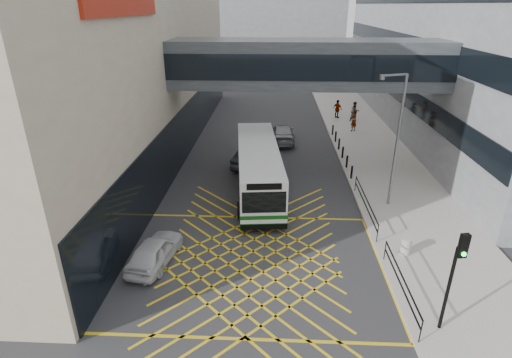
# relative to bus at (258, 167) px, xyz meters

# --- Properties ---
(ground) EXTENTS (120.00, 120.00, 0.00)m
(ground) POSITION_rel_bus_xyz_m (0.05, -8.12, -1.63)
(ground) COLOR #333335
(building_whsmith) EXTENTS (24.17, 42.00, 16.00)m
(building_whsmith) POSITION_rel_bus_xyz_m (-17.93, 7.88, 6.37)
(building_whsmith) COLOR #B8A88D
(building_whsmith) RESTS_ON ground
(building_far) EXTENTS (28.00, 16.00, 18.00)m
(building_far) POSITION_rel_bus_xyz_m (-1.95, 51.88, 7.37)
(building_far) COLOR gray
(building_far) RESTS_ON ground
(skybridge) EXTENTS (20.00, 4.10, 3.00)m
(skybridge) POSITION_rel_bus_xyz_m (3.05, 3.88, 5.87)
(skybridge) COLOR #3D4247
(skybridge) RESTS_ON ground
(pavement) EXTENTS (6.00, 54.00, 0.16)m
(pavement) POSITION_rel_bus_xyz_m (9.05, 6.88, -1.55)
(pavement) COLOR #AEA9A0
(pavement) RESTS_ON ground
(box_junction) EXTENTS (12.00, 9.00, 0.01)m
(box_junction) POSITION_rel_bus_xyz_m (0.05, -8.12, -1.63)
(box_junction) COLOR gold
(box_junction) RESTS_ON ground
(bus) EXTENTS (3.52, 11.04, 3.04)m
(bus) POSITION_rel_bus_xyz_m (0.00, 0.00, 0.00)
(bus) COLOR silver
(bus) RESTS_ON ground
(car_white) EXTENTS (2.34, 4.33, 1.31)m
(car_white) POSITION_rel_bus_xyz_m (-4.45, -8.14, -0.98)
(car_white) COLOR silver
(car_white) RESTS_ON ground
(car_dark) EXTENTS (3.91, 5.40, 1.58)m
(car_dark) POSITION_rel_bus_xyz_m (-0.34, 4.21, -0.84)
(car_dark) COLOR black
(car_dark) RESTS_ON ground
(car_silver) EXTENTS (2.27, 5.02, 1.54)m
(car_silver) POSITION_rel_bus_xyz_m (1.70, 10.17, -0.86)
(car_silver) COLOR gray
(car_silver) RESTS_ON ground
(traffic_light) EXTENTS (0.31, 0.49, 4.13)m
(traffic_light) POSITION_rel_bus_xyz_m (7.21, -11.97, 1.22)
(traffic_light) COLOR black
(traffic_light) RESTS_ON pavement
(street_lamp) EXTENTS (1.68, 0.83, 7.64)m
(street_lamp) POSITION_rel_bus_xyz_m (7.69, -1.91, 2.88)
(street_lamp) COLOR slate
(street_lamp) RESTS_ON pavement
(litter_bin) EXTENTS (0.48, 0.48, 0.84)m
(litter_bin) POSITION_rel_bus_xyz_m (7.30, -7.11, -1.05)
(litter_bin) COLOR #ADA89E
(litter_bin) RESTS_ON pavement
(kerb_railings) EXTENTS (0.05, 12.54, 1.00)m
(kerb_railings) POSITION_rel_bus_xyz_m (6.20, -6.34, -0.75)
(kerb_railings) COLOR black
(kerb_railings) RESTS_ON pavement
(bollards) EXTENTS (0.14, 10.14, 0.90)m
(bollards) POSITION_rel_bus_xyz_m (6.30, 6.88, -1.02)
(bollards) COLOR black
(bollards) RESTS_ON pavement
(pedestrian_a) EXTENTS (0.95, 0.93, 1.95)m
(pedestrian_a) POSITION_rel_bus_xyz_m (8.37, 13.14, -0.49)
(pedestrian_a) COLOR gray
(pedestrian_a) RESTS_ON pavement
(pedestrian_b) EXTENTS (1.02, 0.68, 1.95)m
(pedestrian_b) POSITION_rel_bus_xyz_m (9.09, 16.63, -0.49)
(pedestrian_b) COLOR gray
(pedestrian_b) RESTS_ON pavement
(pedestrian_c) EXTENTS (1.16, 1.16, 1.88)m
(pedestrian_c) POSITION_rel_bus_xyz_m (7.52, 17.84, -0.53)
(pedestrian_c) COLOR gray
(pedestrian_c) RESTS_ON pavement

